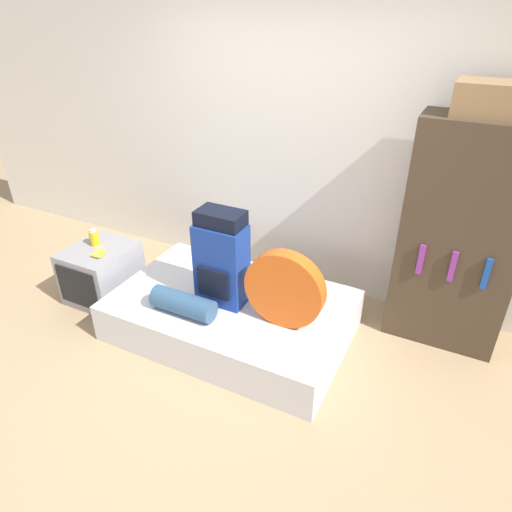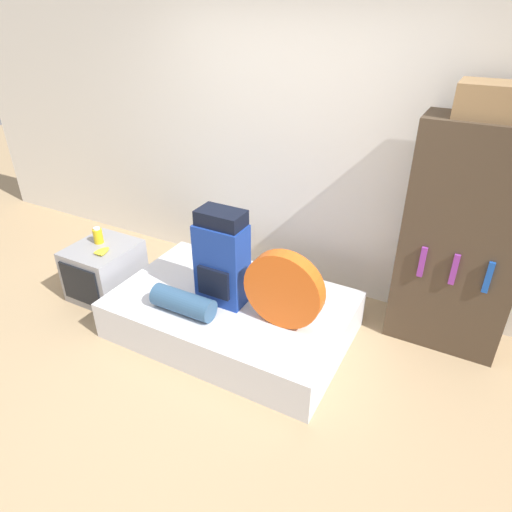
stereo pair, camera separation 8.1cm
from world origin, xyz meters
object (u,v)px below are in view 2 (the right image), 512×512
object	(u,v)px
television	(105,271)
canister	(98,236)
backpack	(222,259)
tent_bag	(284,290)
bookshelf	(462,242)
sleeping_roll	(183,302)
cardboard_box	(492,100)

from	to	relation	value
television	canister	size ratio (longest dim) A/B	3.99
backpack	tent_bag	size ratio (longest dim) A/B	1.29
canister	bookshelf	size ratio (longest dim) A/B	0.09
tent_bag	sleeping_roll	distance (m)	0.79
backpack	television	world-z (taller)	backpack
television	backpack	bearing A→B (deg)	1.74
bookshelf	cardboard_box	bearing A→B (deg)	150.02
bookshelf	cardboard_box	size ratio (longest dim) A/B	4.22
canister	cardboard_box	bearing A→B (deg)	15.12
sleeping_roll	television	world-z (taller)	sleeping_roll
canister	cardboard_box	xyz separation A→B (m)	(2.86, 0.77, 1.30)
backpack	bookshelf	xyz separation A→B (m)	(1.58, 0.77, 0.18)
backpack	bookshelf	bearing A→B (deg)	26.06
tent_bag	canister	size ratio (longest dim) A/B	3.95
backpack	tent_bag	bearing A→B (deg)	-5.19
television	cardboard_box	world-z (taller)	cardboard_box
sleeping_roll	tent_bag	bearing A→B (deg)	18.13
canister	television	bearing A→B (deg)	-39.02
tent_bag	cardboard_box	distance (m)	1.80
backpack	television	bearing A→B (deg)	-178.26
backpack	cardboard_box	distance (m)	2.09
backpack	sleeping_roll	bearing A→B (deg)	-121.76
tent_bag	canister	xyz separation A→B (m)	(-1.86, 0.07, -0.06)
television	cardboard_box	distance (m)	3.33
tent_bag	television	bearing A→B (deg)	179.63
television	cardboard_box	xyz separation A→B (m)	(2.79, 0.83, 1.61)
backpack	canister	size ratio (longest dim) A/B	5.11
tent_bag	bookshelf	size ratio (longest dim) A/B	0.34
tent_bag	bookshelf	world-z (taller)	bookshelf
bookshelf	sleeping_roll	bearing A→B (deg)	-148.91
television	bookshelf	distance (m)	3.01
sleeping_roll	canister	bearing A→B (deg)	165.10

